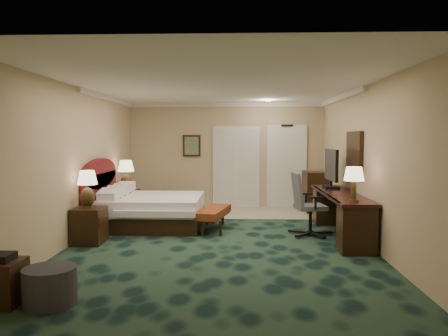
{
  "coord_description": "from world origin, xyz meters",
  "views": [
    {
      "loc": [
        0.34,
        -7.54,
        1.81
      ],
      "look_at": [
        0.05,
        0.6,
        1.24
      ],
      "focal_mm": 35.0,
      "sensor_mm": 36.0,
      "label": 1
    }
  ],
  "objects_px": {
    "lamp_far": "(126,175)",
    "ottoman": "(50,286)",
    "side_table": "(1,283)",
    "tv": "(331,169)",
    "desk": "(340,215)",
    "bed": "(153,211)",
    "lamp_near": "(88,189)",
    "nightstand_far": "(127,203)",
    "bed_bench": "(213,219)",
    "minibar": "(315,191)",
    "nightstand_near": "(89,225)",
    "desk_chair": "(311,204)"
  },
  "relations": [
    {
      "from": "minibar",
      "to": "tv",
      "type": "bearing_deg",
      "value": -90.89
    },
    {
      "from": "lamp_near",
      "to": "tv",
      "type": "bearing_deg",
      "value": 17.5
    },
    {
      "from": "bed",
      "to": "side_table",
      "type": "bearing_deg",
      "value": -101.1
    },
    {
      "from": "nightstand_near",
      "to": "lamp_near",
      "type": "relative_size",
      "value": 0.97
    },
    {
      "from": "lamp_far",
      "to": "desk",
      "type": "xyz_separation_m",
      "value": [
        4.43,
        -1.85,
        -0.55
      ]
    },
    {
      "from": "desk",
      "to": "minibar",
      "type": "xyz_separation_m",
      "value": [
        0.01,
        2.77,
        0.09
      ]
    },
    {
      "from": "bed",
      "to": "nightstand_near",
      "type": "xyz_separation_m",
      "value": [
        -0.81,
        -1.47,
        -0.0
      ]
    },
    {
      "from": "lamp_near",
      "to": "lamp_far",
      "type": "bearing_deg",
      "value": 89.82
    },
    {
      "from": "lamp_near",
      "to": "bed_bench",
      "type": "distance_m",
      "value": 2.47
    },
    {
      "from": "nightstand_far",
      "to": "ottoman",
      "type": "height_order",
      "value": "nightstand_far"
    },
    {
      "from": "desk",
      "to": "minibar",
      "type": "height_order",
      "value": "minibar"
    },
    {
      "from": "nightstand_near",
      "to": "minibar",
      "type": "bearing_deg",
      "value": 37.87
    },
    {
      "from": "bed",
      "to": "tv",
      "type": "distance_m",
      "value": 3.69
    },
    {
      "from": "tv",
      "to": "desk_chair",
      "type": "height_order",
      "value": "tv"
    },
    {
      "from": "desk_chair",
      "to": "tv",
      "type": "bearing_deg",
      "value": 44.03
    },
    {
      "from": "side_table",
      "to": "nightstand_far",
      "type": "bearing_deg",
      "value": 89.88
    },
    {
      "from": "desk",
      "to": "bed",
      "type": "bearing_deg",
      "value": 167.47
    },
    {
      "from": "tv",
      "to": "bed",
      "type": "bearing_deg",
      "value": 178.65
    },
    {
      "from": "nightstand_far",
      "to": "nightstand_near",
      "type": "bearing_deg",
      "value": -89.92
    },
    {
      "from": "nightstand_far",
      "to": "tv",
      "type": "distance_m",
      "value": 4.63
    },
    {
      "from": "lamp_near",
      "to": "side_table",
      "type": "xyz_separation_m",
      "value": [
        0.01,
        -2.77,
        -0.69
      ]
    },
    {
      "from": "lamp_far",
      "to": "tv",
      "type": "distance_m",
      "value": 4.55
    },
    {
      "from": "bed_bench",
      "to": "side_table",
      "type": "distance_m",
      "value": 4.42
    },
    {
      "from": "lamp_near",
      "to": "lamp_far",
      "type": "xyz_separation_m",
      "value": [
        0.01,
        2.5,
        0.02
      ]
    },
    {
      "from": "nightstand_far",
      "to": "desk",
      "type": "distance_m",
      "value": 4.8
    },
    {
      "from": "lamp_near",
      "to": "desk",
      "type": "height_order",
      "value": "lamp_near"
    },
    {
      "from": "bed_bench",
      "to": "nightstand_near",
      "type": "bearing_deg",
      "value": -138.69
    },
    {
      "from": "lamp_far",
      "to": "ottoman",
      "type": "xyz_separation_m",
      "value": [
        0.53,
        -5.26,
        -0.75
      ]
    },
    {
      "from": "side_table",
      "to": "tv",
      "type": "relative_size",
      "value": 0.48
    },
    {
      "from": "nightstand_far",
      "to": "minibar",
      "type": "xyz_separation_m",
      "value": [
        4.43,
        0.9,
        0.19
      ]
    },
    {
      "from": "tv",
      "to": "side_table",
      "type": "bearing_deg",
      "value": -136.98
    },
    {
      "from": "bed",
      "to": "lamp_far",
      "type": "distance_m",
      "value": 1.48
    },
    {
      "from": "ottoman",
      "to": "bed_bench",
      "type": "bearing_deg",
      "value": 68.48
    },
    {
      "from": "nightstand_far",
      "to": "desk",
      "type": "bearing_deg",
      "value": -22.87
    },
    {
      "from": "ottoman",
      "to": "side_table",
      "type": "relative_size",
      "value": 1.19
    },
    {
      "from": "lamp_far",
      "to": "ottoman",
      "type": "height_order",
      "value": "lamp_far"
    },
    {
      "from": "bed_bench",
      "to": "ottoman",
      "type": "height_order",
      "value": "bed_bench"
    },
    {
      "from": "nightstand_far",
      "to": "lamp_far",
      "type": "bearing_deg",
      "value": -125.22
    },
    {
      "from": "nightstand_far",
      "to": "lamp_near",
      "type": "height_order",
      "value": "lamp_near"
    },
    {
      "from": "bed_bench",
      "to": "desk",
      "type": "bearing_deg",
      "value": 0.68
    },
    {
      "from": "nightstand_near",
      "to": "lamp_near",
      "type": "bearing_deg",
      "value": 139.68
    },
    {
      "from": "ottoman",
      "to": "minibar",
      "type": "relative_size",
      "value": 0.58
    },
    {
      "from": "desk",
      "to": "desk_chair",
      "type": "bearing_deg",
      "value": 173.38
    },
    {
      "from": "bed_bench",
      "to": "minibar",
      "type": "distance_m",
      "value": 3.31
    },
    {
      "from": "lamp_near",
      "to": "side_table",
      "type": "relative_size",
      "value": 1.33
    },
    {
      "from": "lamp_far",
      "to": "desk_chair",
      "type": "relative_size",
      "value": 0.59
    },
    {
      "from": "nightstand_far",
      "to": "bed_bench",
      "type": "xyz_separation_m",
      "value": [
        2.06,
        -1.39,
        -0.09
      ]
    },
    {
      "from": "minibar",
      "to": "desk",
      "type": "bearing_deg",
      "value": -90.25
    },
    {
      "from": "bed",
      "to": "desk",
      "type": "bearing_deg",
      "value": -12.53
    },
    {
      "from": "bed_bench",
      "to": "ottoman",
      "type": "distance_m",
      "value": 4.18
    }
  ]
}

